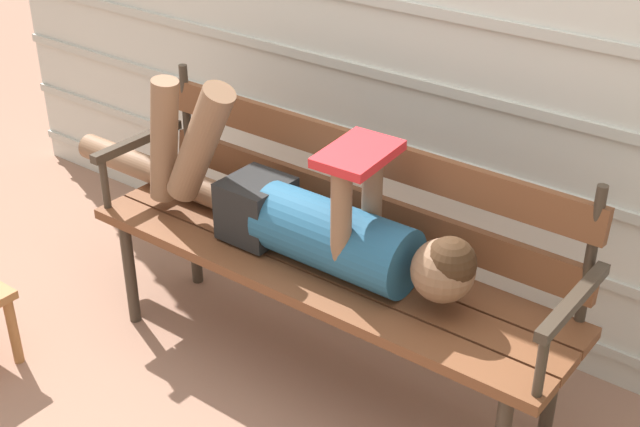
# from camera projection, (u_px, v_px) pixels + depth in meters

# --- Properties ---
(ground_plane) EXTENTS (12.00, 12.00, 0.00)m
(ground_plane) POSITION_uv_depth(u_px,v_px,m) (291.00, 399.00, 2.92)
(ground_plane) COLOR #936B56
(house_siding) EXTENTS (4.43, 0.08, 2.32)m
(house_siding) POSITION_uv_depth(u_px,v_px,m) (430.00, 8.00, 2.89)
(house_siding) COLOR beige
(house_siding) RESTS_ON ground
(park_bench) EXTENTS (1.72, 0.45, 0.90)m
(park_bench) POSITION_uv_depth(u_px,v_px,m) (332.00, 242.00, 2.83)
(park_bench) COLOR brown
(park_bench) RESTS_ON ground
(reclining_person) EXTENTS (1.76, 0.26, 0.55)m
(reclining_person) POSITION_uv_depth(u_px,v_px,m) (295.00, 213.00, 2.79)
(reclining_person) COLOR #23567A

